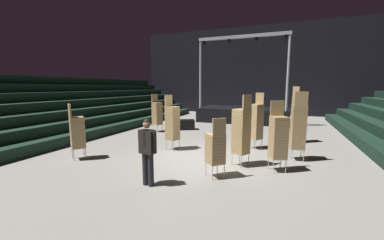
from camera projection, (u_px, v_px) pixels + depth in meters
The scene contains 15 objects.
ground_plane at pixel (198, 159), 8.44m from camera, with size 22.00×30.00×0.10m, color gray.
arena_end_wall at pixel (254, 71), 21.65m from camera, with size 22.00×0.30×8.00m, color black.
bleacher_bank_left at pixel (55, 105), 12.22m from camera, with size 5.25×24.00×3.15m.
stage_riser at pixel (243, 113), 17.12m from camera, with size 6.27×3.16×5.88m.
man_with_tie at pixel (147, 148), 5.95m from camera, with size 0.57×0.28×1.75m.
chair_stack_front_left at pixel (278, 137), 6.98m from camera, with size 0.59×0.59×2.14m.
chair_stack_front_right at pixel (157, 113), 13.25m from camera, with size 0.56×0.56×2.14m.
chair_stack_mid_left at pixel (215, 147), 6.54m from camera, with size 0.62×0.62×1.71m.
chair_stack_mid_right at pixel (241, 131), 7.47m from camera, with size 0.60×0.60×2.31m.
chair_stack_mid_centre at pixel (298, 115), 10.62m from camera, with size 0.62×0.62×2.56m.
chair_stack_rear_left at pixel (256, 121), 9.59m from camera, with size 0.61×0.61×2.31m.
chair_stack_rear_right at pixel (77, 132), 8.19m from camera, with size 0.61×0.61×1.96m.
chair_stack_rear_centre at pixel (298, 126), 8.03m from camera, with size 0.51×0.51×2.39m.
chair_stack_aisle_left at pixel (172, 122), 9.45m from camera, with size 0.54×0.54×2.22m.
equipment_road_case at pixel (187, 125), 14.00m from camera, with size 0.90×0.60×0.59m, color black.
Camera 1 is at (2.84, -7.65, 2.55)m, focal length 21.88 mm.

